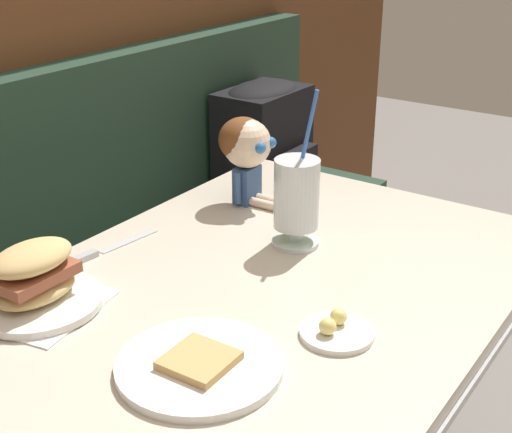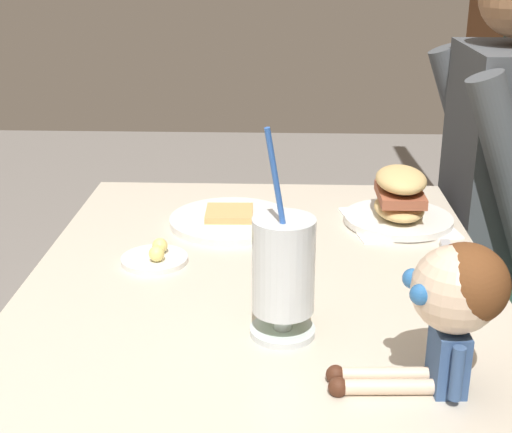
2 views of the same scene
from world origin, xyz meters
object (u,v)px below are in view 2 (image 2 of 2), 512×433
object	(u,v)px
sandwich_plate	(399,202)
butter_knife	(448,259)
toast_plate	(231,220)
diner_patron	(487,155)
butter_saucer	(155,257)
milkshake_glass	(283,272)
seated_doll	(455,297)

from	to	relation	value
sandwich_plate	butter_knife	distance (m)	0.20
toast_plate	diner_patron	xyz separation A→B (m)	(-0.52, 0.65, -0.01)
toast_plate	sandwich_plate	world-z (taller)	sandwich_plate
diner_patron	butter_saucer	bearing A→B (deg)	-47.07
butter_saucer	milkshake_glass	bearing A→B (deg)	42.73
sandwich_plate	diner_patron	size ratio (longest dim) A/B	0.29
diner_patron	butter_knife	bearing A→B (deg)	-19.55
butter_saucer	diner_patron	world-z (taller)	diner_patron
sandwich_plate	seated_doll	distance (m)	0.59
butter_saucer	diner_patron	size ratio (longest dim) A/B	0.15
butter_saucer	toast_plate	bearing A→B (deg)	148.26
toast_plate	seated_doll	world-z (taller)	seated_doll
sandwich_plate	diner_patron	xyz separation A→B (m)	(-0.51, 0.31, -0.04)
sandwich_plate	butter_knife	xyz separation A→B (m)	(0.19, 0.06, -0.04)
butter_saucer	butter_knife	distance (m)	0.53
milkshake_glass	diner_patron	distance (m)	1.11
sandwich_plate	butter_knife	bearing A→B (deg)	18.63
butter_knife	diner_patron	distance (m)	0.74
butter_knife	diner_patron	bearing A→B (deg)	160.45
toast_plate	butter_saucer	bearing A→B (deg)	-31.74
butter_knife	seated_doll	world-z (taller)	seated_doll
sandwich_plate	butter_saucer	size ratio (longest dim) A/B	1.94
milkshake_glass	butter_knife	bearing A→B (deg)	132.37
toast_plate	butter_knife	world-z (taller)	toast_plate
sandwich_plate	diner_patron	bearing A→B (deg)	148.62
butter_saucer	diner_patron	bearing A→B (deg)	132.93
toast_plate	seated_doll	distance (m)	0.66
toast_plate	butter_knife	distance (m)	0.44
seated_doll	diner_patron	world-z (taller)	diner_patron
sandwich_plate	butter_saucer	bearing A→B (deg)	-65.53
toast_plate	sandwich_plate	distance (m)	0.34
seated_doll	diner_patron	bearing A→B (deg)	163.04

